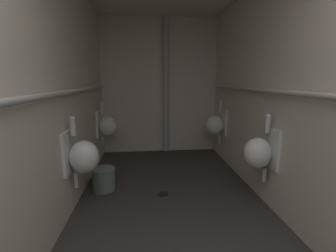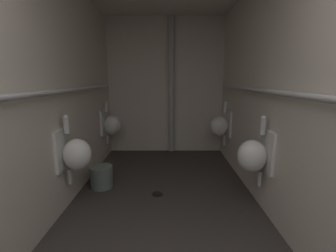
{
  "view_description": "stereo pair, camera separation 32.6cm",
  "coord_description": "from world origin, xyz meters",
  "views": [
    {
      "loc": [
        -0.28,
        -0.24,
        1.4
      ],
      "look_at": [
        0.03,
        2.96,
        0.76
      ],
      "focal_mm": 25.11,
      "sensor_mm": 36.0,
      "label": 1
    },
    {
      "loc": [
        0.05,
        -0.24,
        1.4
      ],
      "look_at": [
        0.03,
        2.96,
        0.76
      ],
      "focal_mm": 25.11,
      "sensor_mm": 36.0,
      "label": 2
    }
  ],
  "objects": [
    {
      "name": "wall_back",
      "position": [
        0.0,
        4.29,
        1.26
      ],
      "size": [
        2.29,
        0.06,
        2.53
      ],
      "primitive_type": "cube",
      "color": "beige",
      "rests_on": "ground"
    },
    {
      "name": "urinal_right_mid",
      "position": [
        0.94,
        2.08,
        0.63
      ],
      "size": [
        0.32,
        0.3,
        0.76
      ],
      "color": "white"
    },
    {
      "name": "floor",
      "position": [
        0.0,
        2.13,
        -0.04
      ],
      "size": [
        2.29,
        4.38,
        0.08
      ],
      "primitive_type": "cube",
      "color": "#383330",
      "rests_on": "ground"
    },
    {
      "name": "waste_bin",
      "position": [
        -0.83,
        2.65,
        0.14
      ],
      "size": [
        0.29,
        0.29,
        0.29
      ],
      "primitive_type": "cylinder",
      "color": "slate",
      "rests_on": "ground"
    },
    {
      "name": "urinal_left_far",
      "position": [
        -0.94,
        3.74,
        0.63
      ],
      "size": [
        0.32,
        0.3,
        0.76
      ],
      "color": "white"
    },
    {
      "name": "standpipe_back_wall",
      "position": [
        0.11,
        4.18,
        1.26
      ],
      "size": [
        0.1,
        0.1,
        2.48
      ],
      "primitive_type": "cylinder",
      "color": "#B2B2B2",
      "rests_on": "ground"
    },
    {
      "name": "urinal_left_mid",
      "position": [
        -0.94,
        2.13,
        0.63
      ],
      "size": [
        0.32,
        0.3,
        0.76
      ],
      "color": "white"
    },
    {
      "name": "floor_drain",
      "position": [
        -0.08,
        2.45,
        0.0
      ],
      "size": [
        0.14,
        0.14,
        0.01
      ],
      "primitive_type": "cylinder",
      "color": "black",
      "rests_on": "ground"
    },
    {
      "name": "wall_right",
      "position": [
        1.11,
        2.13,
        1.26
      ],
      "size": [
        0.06,
        4.38,
        2.53
      ],
      "primitive_type": "cube",
      "color": "beige",
      "rests_on": "ground"
    },
    {
      "name": "wall_left",
      "position": [
        -1.11,
        2.13,
        1.26
      ],
      "size": [
        0.06,
        4.38,
        2.53
      ],
      "primitive_type": "cube",
      "color": "beige",
      "rests_on": "ground"
    },
    {
      "name": "urinal_right_far",
      "position": [
        0.94,
        3.66,
        0.63
      ],
      "size": [
        0.32,
        0.3,
        0.76
      ],
      "color": "white"
    },
    {
      "name": "supply_pipe_left",
      "position": [
        -1.02,
        2.13,
        1.28
      ],
      "size": [
        0.06,
        3.69,
        0.06
      ],
      "color": "#B2B2B2"
    },
    {
      "name": "supply_pipe_right",
      "position": [
        1.02,
        2.13,
        1.28
      ],
      "size": [
        0.06,
        3.54,
        0.06
      ],
      "color": "#B2B2B2"
    }
  ]
}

